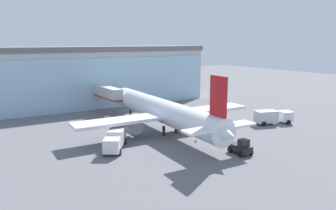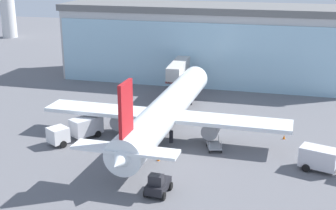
# 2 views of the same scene
# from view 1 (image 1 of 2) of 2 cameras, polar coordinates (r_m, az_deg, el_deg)

# --- Properties ---
(ground) EXTENTS (240.00, 240.00, 0.00)m
(ground) POSITION_cam_1_polar(r_m,az_deg,el_deg) (53.35, 3.11, -5.89)
(ground) COLOR slate
(terminal_building) EXTENTS (55.08, 15.82, 14.26)m
(terminal_building) POSITION_cam_1_polar(r_m,az_deg,el_deg) (83.70, -12.00, 5.07)
(terminal_building) COLOR #B8B8B8
(terminal_building) RESTS_ON ground
(jet_bridge) EXTENTS (2.44, 13.53, 5.87)m
(jet_bridge) POSITION_cam_1_polar(r_m,az_deg,el_deg) (73.28, -10.94, 2.20)
(jet_bridge) COLOR beige
(jet_bridge) RESTS_ON ground
(airplane) EXTENTS (32.31, 37.01, 11.10)m
(airplane) POSITION_cam_1_polar(r_m,az_deg,el_deg) (56.60, -0.74, -1.16)
(airplane) COLOR white
(airplane) RESTS_ON ground
(catering_truck) EXTENTS (5.91, 7.28, 2.65)m
(catering_truck) POSITION_cam_1_polar(r_m,az_deg,el_deg) (48.81, -9.17, -5.85)
(catering_truck) COLOR silver
(catering_truck) RESTS_ON ground
(fuel_truck) EXTENTS (7.62, 4.51, 2.65)m
(fuel_truck) POSITION_cam_1_polar(r_m,az_deg,el_deg) (65.23, 17.71, -1.93)
(fuel_truck) COLOR silver
(fuel_truck) RESTS_ON ground
(baggage_cart) EXTENTS (2.29, 3.13, 1.50)m
(baggage_cart) POSITION_cam_1_polar(r_m,az_deg,el_deg) (58.71, 6.53, -3.85)
(baggage_cart) COLOR gray
(baggage_cart) RESTS_ON ground
(pushback_tug) EXTENTS (2.43, 3.36, 2.30)m
(pushback_tug) POSITION_cam_1_polar(r_m,az_deg,el_deg) (47.19, 12.59, -7.20)
(pushback_tug) COLOR black
(pushback_tug) RESTS_ON ground
(safety_cone_nose) EXTENTS (0.36, 0.36, 0.55)m
(safety_cone_nose) POSITION_cam_1_polar(r_m,az_deg,el_deg) (51.66, 4.85, -6.17)
(safety_cone_nose) COLOR orange
(safety_cone_nose) RESTS_ON ground
(safety_cone_wingtip) EXTENTS (0.36, 0.36, 0.55)m
(safety_cone_wingtip) POSITION_cam_1_polar(r_m,az_deg,el_deg) (68.20, 9.02, -2.00)
(safety_cone_wingtip) COLOR orange
(safety_cone_wingtip) RESTS_ON ground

